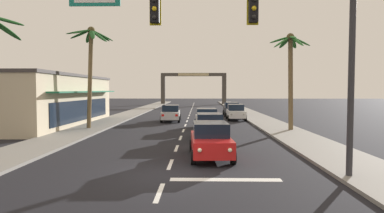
% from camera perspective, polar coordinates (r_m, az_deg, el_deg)
% --- Properties ---
extents(ground_plane, '(220.00, 220.00, 0.00)m').
position_cam_1_polar(ground_plane, '(12.88, -4.45, -11.64)').
color(ground_plane, black).
extents(sidewalk_right, '(3.20, 110.00, 0.14)m').
position_cam_1_polar(sidewalk_right, '(33.22, 12.62, -2.64)').
color(sidewalk_right, gray).
rests_on(sidewalk_right, ground).
extents(sidewalk_left, '(3.20, 110.00, 0.14)m').
position_cam_1_polar(sidewalk_left, '(33.79, -14.31, -2.57)').
color(sidewalk_left, gray).
rests_on(sidewalk_left, ground).
extents(lane_markings, '(4.28, 89.22, 0.01)m').
position_cam_1_polar(lane_markings, '(33.13, -0.20, -2.70)').
color(lane_markings, silver).
rests_on(lane_markings, ground).
extents(traffic_signal_mast, '(10.59, 0.41, 7.31)m').
position_cam_1_polar(traffic_signal_mast, '(12.33, 11.53, 12.48)').
color(traffic_signal_mast, '#2D2D33').
rests_on(traffic_signal_mast, ground).
extents(sedan_lead_at_stop_bar, '(2.10, 4.51, 1.68)m').
position_cam_1_polar(sedan_lead_at_stop_bar, '(15.90, 3.19, -5.71)').
color(sedan_lead_at_stop_bar, red).
rests_on(sedan_lead_at_stop_bar, ground).
extents(sedan_third_in_queue, '(2.02, 4.48, 1.68)m').
position_cam_1_polar(sedan_third_in_queue, '(21.76, 3.02, -3.39)').
color(sedan_third_in_queue, silver).
rests_on(sedan_third_in_queue, ground).
extents(sedan_fifth_in_queue, '(2.04, 4.49, 1.68)m').
position_cam_1_polar(sedan_fifth_in_queue, '(27.63, 2.50, -2.05)').
color(sedan_fifth_in_queue, silver).
rests_on(sedan_fifth_in_queue, ground).
extents(sedan_oncoming_far, '(2.05, 4.49, 1.68)m').
position_cam_1_polar(sedan_oncoming_far, '(34.03, -3.64, -1.12)').
color(sedan_oncoming_far, silver).
rests_on(sedan_oncoming_far, ground).
extents(sedan_parked_nearest_kerb, '(1.95, 4.45, 1.68)m').
position_cam_1_polar(sedan_parked_nearest_kerb, '(41.25, 6.79, -0.44)').
color(sedan_parked_nearest_kerb, black).
rests_on(sedan_parked_nearest_kerb, ground).
extents(sedan_parked_mid_kerb, '(1.99, 4.47, 1.68)m').
position_cam_1_polar(sedan_parked_mid_kerb, '(35.90, 7.48, -0.93)').
color(sedan_parked_mid_kerb, silver).
rests_on(sedan_parked_mid_kerb, ground).
extents(palm_left_second, '(3.66, 3.58, 8.28)m').
position_cam_1_polar(palm_left_second, '(28.22, -16.93, 8.66)').
color(palm_left_second, brown).
rests_on(palm_left_second, ground).
extents(palm_right_second, '(3.06, 3.12, 7.57)m').
position_cam_1_polar(palm_right_second, '(26.91, 16.49, 7.15)').
color(palm_right_second, brown).
rests_on(palm_right_second, ground).
extents(storefront_strip_left, '(8.90, 17.57, 4.60)m').
position_cam_1_polar(storefront_strip_left, '(33.25, -24.46, 1.03)').
color(storefront_strip_left, beige).
rests_on(storefront_strip_left, ground).
extents(town_gateway_arch, '(14.46, 0.90, 6.94)m').
position_cam_1_polar(town_gateway_arch, '(73.87, 0.26, 3.84)').
color(town_gateway_arch, '#423D38').
rests_on(town_gateway_arch, ground).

